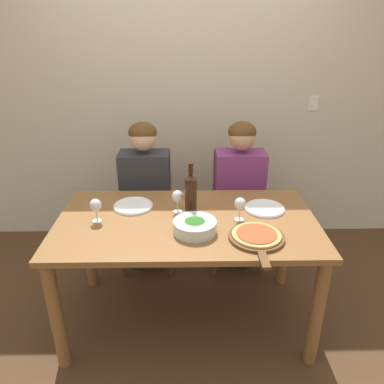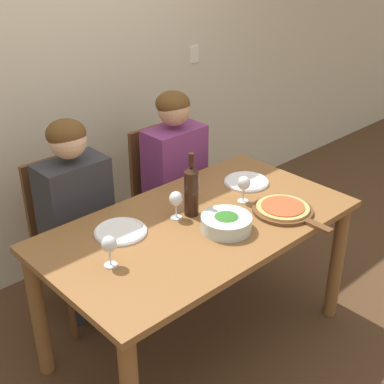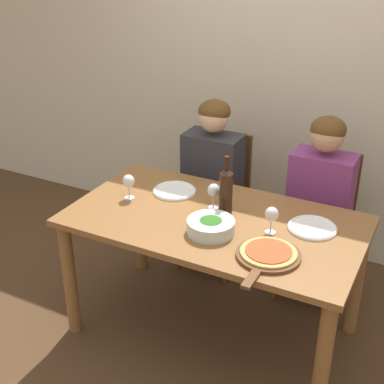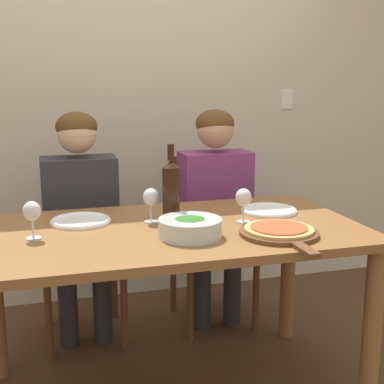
{
  "view_description": "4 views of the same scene",
  "coord_description": "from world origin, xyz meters",
  "views": [
    {
      "loc": [
        0.0,
        -2.03,
        1.89
      ],
      "look_at": [
        0.04,
        0.09,
        0.93
      ],
      "focal_mm": 35.0,
      "sensor_mm": 36.0,
      "label": 1
    },
    {
      "loc": [
        -1.61,
        -1.68,
        2.15
      ],
      "look_at": [
        0.02,
        0.07,
        0.91
      ],
      "focal_mm": 50.0,
      "sensor_mm": 36.0,
      "label": 2
    },
    {
      "loc": [
        1.06,
        -2.33,
        2.21
      ],
      "look_at": [
        -0.13,
        -0.03,
        0.92
      ],
      "focal_mm": 50.0,
      "sensor_mm": 36.0,
      "label": 3
    },
    {
      "loc": [
        -0.5,
        -2.1,
        1.39
      ],
      "look_at": [
        0.1,
        0.03,
        0.92
      ],
      "focal_mm": 50.0,
      "sensor_mm": 36.0,
      "label": 4
    }
  ],
  "objects": [
    {
      "name": "person_woman",
      "position": [
        -0.32,
        0.64,
        0.74
      ],
      "size": [
        0.47,
        0.51,
        1.23
      ],
      "color": "#28282D",
      "rests_on": "ground"
    },
    {
      "name": "dinner_plate_right",
      "position": [
        0.51,
        0.13,
        0.79
      ],
      "size": [
        0.26,
        0.26,
        0.02
      ],
      "color": "white",
      "rests_on": "dining_table"
    },
    {
      "name": "dining_table",
      "position": [
        0.0,
        0.0,
        0.66
      ],
      "size": [
        1.61,
        0.88,
        0.78
      ],
      "color": "brown",
      "rests_on": "ground"
    },
    {
      "name": "wine_glass_centre",
      "position": [
        -0.06,
        0.1,
        0.88
      ],
      "size": [
        0.07,
        0.07,
        0.15
      ],
      "color": "silver",
      "rests_on": "dining_table"
    },
    {
      "name": "pizza_on_board",
      "position": [
        0.39,
        -0.23,
        0.79
      ],
      "size": [
        0.32,
        0.46,
        0.04
      ],
      "color": "brown",
      "rests_on": "dining_table"
    },
    {
      "name": "wine_glass_right",
      "position": [
        0.32,
        -0.01,
        0.88
      ],
      "size": [
        0.07,
        0.07,
        0.15
      ],
      "color": "silver",
      "rests_on": "dining_table"
    },
    {
      "name": "chair_left",
      "position": [
        -0.32,
        0.75,
        0.51
      ],
      "size": [
        0.42,
        0.42,
        0.95
      ],
      "color": "brown",
      "rests_on": "ground"
    },
    {
      "name": "wine_glass_left",
      "position": [
        -0.55,
        -0.01,
        0.88
      ],
      "size": [
        0.07,
        0.07,
        0.15
      ],
      "color": "silver",
      "rests_on": "dining_table"
    },
    {
      "name": "back_wall",
      "position": [
        0.0,
        1.23,
        1.35
      ],
      "size": [
        10.0,
        0.06,
        2.7
      ],
      "color": "beige",
      "rests_on": "ground"
    },
    {
      "name": "person_man",
      "position": [
        0.42,
        0.64,
        0.74
      ],
      "size": [
        0.47,
        0.51,
        1.23
      ],
      "color": "#28282D",
      "rests_on": "ground"
    },
    {
      "name": "chair_right",
      "position": [
        0.42,
        0.75,
        0.51
      ],
      "size": [
        0.42,
        0.42,
        0.95
      ],
      "color": "brown",
      "rests_on": "ground"
    },
    {
      "name": "wine_bottle",
      "position": [
        0.03,
        0.08,
        0.92
      ],
      "size": [
        0.07,
        0.07,
        0.34
      ],
      "color": "black",
      "rests_on": "dining_table"
    },
    {
      "name": "dinner_plate_left",
      "position": [
        -0.35,
        0.18,
        0.79
      ],
      "size": [
        0.26,
        0.26,
        0.02
      ],
      "color": "white",
      "rests_on": "dining_table"
    },
    {
      "name": "broccoli_bowl",
      "position": [
        0.05,
        -0.15,
        0.82
      ],
      "size": [
        0.25,
        0.25,
        0.08
      ],
      "color": "silver",
      "rests_on": "dining_table"
    },
    {
      "name": "ground_plane",
      "position": [
        0.0,
        0.0,
        0.0
      ],
      "size": [
        40.0,
        40.0,
        0.0
      ],
      "primitive_type": "plane",
      "color": "#4C331E"
    }
  ]
}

